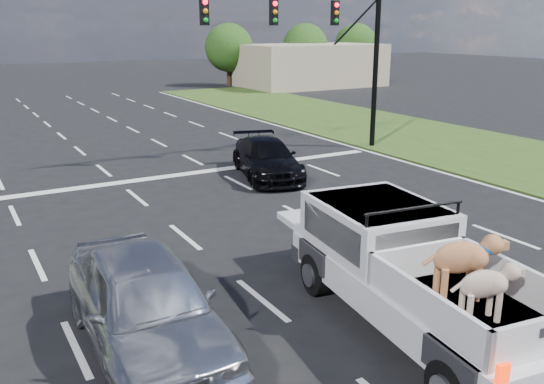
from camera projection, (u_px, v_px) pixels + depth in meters
The scene contains 11 objects.
ground at pixel (335, 281), 11.97m from camera, with size 160.00×160.00×0.00m, color black.
road_markings at pixel (208, 201), 17.43m from camera, with size 17.75×60.00×0.01m.
grass_shoulder_right at pixel (509, 157), 23.20m from camera, with size 8.00×60.00×0.06m, color #254716.
traffic_signal at pixel (330, 36), 22.85m from camera, with size 9.11×0.31×7.00m.
building_right at pixel (311, 65), 50.33m from camera, with size 12.00×7.00×3.60m, color tan.
tree_far_d at pixel (229, 48), 50.37m from camera, with size 4.20×4.20×5.40m.
tree_far_e at pixel (305, 46), 54.21m from camera, with size 4.20×4.20×5.40m.
tree_far_f at pixel (356, 45), 57.08m from camera, with size 4.20×4.20×5.40m.
pickup_truck at pixel (410, 271), 9.97m from camera, with size 2.81×6.05×2.19m.
silver_sedan at pixel (146, 303), 9.22m from camera, with size 1.95×4.84×1.65m, color #B6B7BD.
black_coupe at pixel (267, 158), 20.12m from camera, with size 1.84×4.52×1.31m, color black.
Camera 1 is at (-6.63, -8.86, 5.10)m, focal length 38.00 mm.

